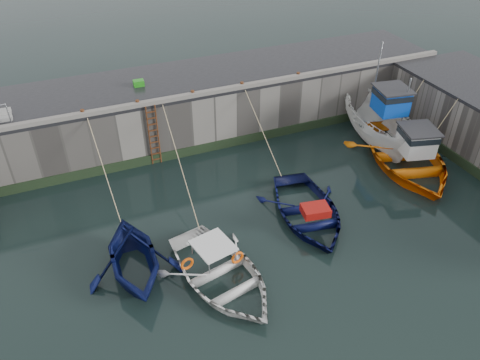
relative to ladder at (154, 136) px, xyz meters
name	(u,v)px	position (x,y,z in m)	size (l,w,h in m)	color
ground	(280,292)	(2.00, -9.91, -1.59)	(120.00, 120.00, 0.00)	black
quay_back	(178,108)	(2.00, 2.59, -0.09)	(30.00, 5.00, 3.00)	slate
road_back	(176,81)	(2.00, 2.59, 1.49)	(30.00, 5.00, 0.16)	black
kerb_back	(189,96)	(2.00, 0.24, 1.67)	(30.00, 0.30, 0.20)	slate
algae_back	(194,150)	(2.00, 0.05, -1.34)	(30.00, 0.08, 0.50)	black
ladder	(154,136)	(0.00, 0.00, 0.00)	(0.51, 0.08, 3.20)	#3F1E0F
boat_near_white	(136,272)	(-2.63, -6.98, -1.59)	(3.79, 4.39, 2.31)	#0B1245
boat_near_white_rope	(113,200)	(-2.63, -2.20, -1.59)	(0.04, 5.25, 3.10)	tan
boat_near_blue	(222,281)	(0.22, -8.62, -1.59)	(3.86, 5.41, 1.12)	silver
boat_near_blue_rope	(178,196)	(0.22, -3.02, -1.59)	(0.04, 6.73, 3.10)	tan
boat_near_navy	(307,216)	(4.95, -6.60, -1.59)	(3.81, 5.34, 1.11)	#090E3B
boat_near_navy_rope	(262,162)	(4.95, -2.01, -1.59)	(0.04, 4.92, 3.10)	tan
boat_far_white	(380,125)	(11.49, -2.59, -0.54)	(3.48, 6.77, 5.49)	white
boat_far_orange	(406,157)	(11.49, -4.93, -1.12)	(6.64, 8.07, 4.45)	orange
fish_crate	(139,83)	(0.04, 2.52, 1.72)	(0.53, 0.39, 0.30)	#228E19
bollard_a	(83,112)	(-3.00, 0.34, 1.71)	(0.18, 0.18, 0.28)	#3F1E0F
bollard_b	(138,103)	(-0.50, 0.34, 1.71)	(0.18, 0.18, 0.28)	#3F1E0F
bollard_c	(193,93)	(2.20, 0.34, 1.71)	(0.18, 0.18, 0.28)	#3F1E0F
bollard_d	(242,85)	(4.80, 0.34, 1.71)	(0.18, 0.18, 0.28)	#3F1E0F
bollard_e	(298,75)	(8.00, 0.34, 1.71)	(0.18, 0.18, 0.28)	#3F1E0F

